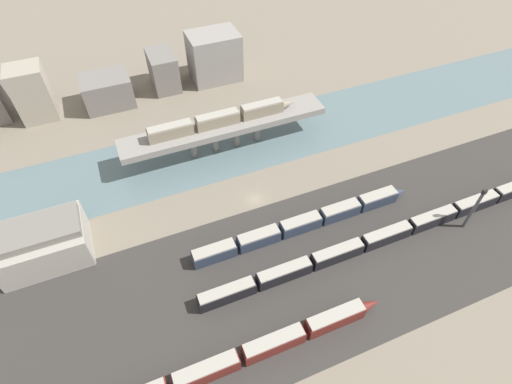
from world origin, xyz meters
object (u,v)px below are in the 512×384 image
object	(u,v)px
train_yard_far	(306,223)
warehouse_building	(42,243)
train_yard_near	(214,368)
train_on_bridge	(223,118)
train_yard_mid	(391,234)
signal_tower	(474,209)

from	to	relation	value
train_yard_far	warehouse_building	xyz separation A→B (m)	(-58.68, 15.13, 3.11)
train_yard_near	train_yard_far	size ratio (longest dim) A/B	1.23
train_on_bridge	train_yard_far	world-z (taller)	train_on_bridge
train_yard_far	train_yard_mid	bearing A→B (deg)	-31.80
train_yard_mid	train_yard_far	xyz separation A→B (m)	(-17.37, 10.77, -0.01)
warehouse_building	signal_tower	world-z (taller)	signal_tower
train_yard_mid	warehouse_building	bearing A→B (deg)	161.19
train_on_bridge	train_yard_mid	world-z (taller)	train_on_bridge
warehouse_building	signal_tower	size ratio (longest dim) A/B	1.46
train_yard_near	train_yard_mid	world-z (taller)	train_yard_near
train_on_bridge	train_yard_mid	bearing A→B (deg)	-61.30
train_yard_mid	warehouse_building	world-z (taller)	warehouse_building
train_on_bridge	train_yard_near	distance (m)	65.10
train_on_bridge	warehouse_building	world-z (taller)	train_on_bridge
train_yard_near	train_yard_mid	size ratio (longest dim) A/B	0.73
train_yard_mid	signal_tower	xyz separation A→B (m)	(19.03, -3.78, 4.97)
train_yard_near	warehouse_building	xyz separation A→B (m)	(-27.28, 39.36, 2.93)
train_yard_near	train_yard_far	bearing A→B (deg)	37.66
train_yard_far	warehouse_building	distance (m)	60.68
train_yard_mid	warehouse_building	size ratio (longest dim) A/B	5.04
train_on_bridge	signal_tower	world-z (taller)	signal_tower
train_yard_near	train_on_bridge	bearing A→B (deg)	68.98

